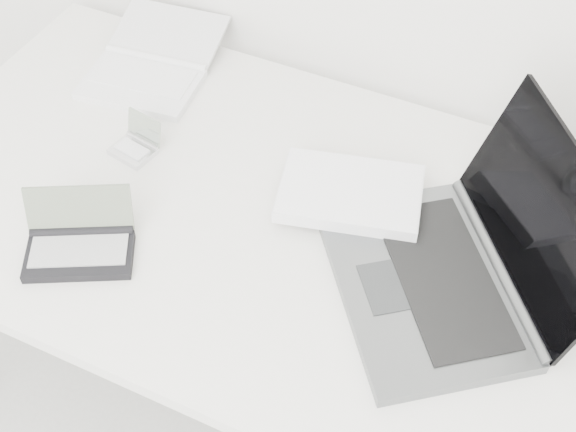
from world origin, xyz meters
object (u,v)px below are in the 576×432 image
at_px(desk, 312,245).
at_px(laptop_large, 429,246).
at_px(netbook_open_white, 149,69).
at_px(palmtop_charcoal, 80,243).

distance_m(desk, laptop_large, 0.22).
bearing_deg(netbook_open_white, laptop_large, -25.55).
bearing_deg(laptop_large, desk, -123.89).
relative_size(laptop_large, netbook_open_white, 1.86).
distance_m(laptop_large, palmtop_charcoal, 0.60).
distance_m(laptop_large, netbook_open_white, 0.74).
relative_size(netbook_open_white, palmtop_charcoal, 1.50).
bearing_deg(netbook_open_white, palmtop_charcoal, -79.12).
height_order(desk, palmtop_charcoal, palmtop_charcoal).
bearing_deg(laptop_large, netbook_open_white, -146.40).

